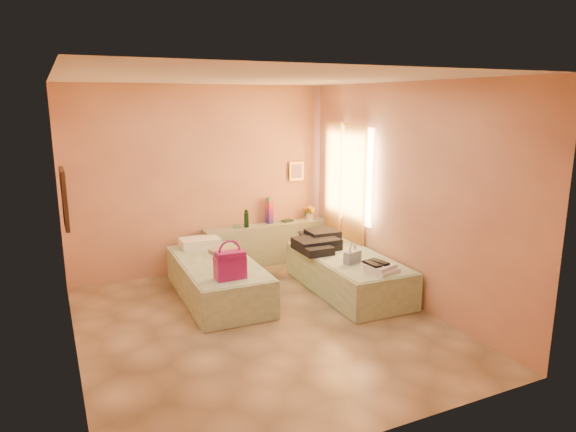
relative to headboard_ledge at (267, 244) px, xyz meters
The scene contains 16 objects.
ground 2.34m from the headboard_ledge, 114.90° to the right, with size 4.50×4.50×0.00m, color tan.
room_walls 2.25m from the headboard_ledge, 116.65° to the right, with size 4.02×4.51×2.81m.
headboard_ledge is the anchor object (origin of this frame).
bed_left 1.57m from the headboard_ledge, 137.98° to the right, with size 0.90×2.00×0.50m, color beige.
bed_right 1.67m from the headboard_ledge, 71.65° to the right, with size 0.90×2.00×0.50m, color beige.
water_bottle 0.58m from the headboard_ledge, behind, with size 0.07×0.07×0.26m, color black.
rainbow_box 0.54m from the headboard_ledge, 36.44° to the left, with size 0.09×0.09×0.41m, color #A11363.
small_dish 0.61m from the headboard_ledge, behind, with size 0.12×0.12×0.03m, color #498766.
green_book 0.50m from the headboard_ledge, ahead, with size 0.17×0.12×0.03m, color #223F25.
flower_vase 0.88m from the headboard_ledge, ahead, with size 0.22×0.22×0.28m, color silver.
magenta_handbag 2.16m from the headboard_ledge, 124.97° to the right, with size 0.36×0.20×0.34m, color #A11363.
khaki_garment 1.23m from the headboard_ledge, 141.75° to the right, with size 0.36×0.29×0.06m, color tan.
clothes_pile 1.19m from the headboard_ledge, 72.40° to the right, with size 0.67×0.67×0.20m, color black.
blue_handbag 1.93m from the headboard_ledge, 77.50° to the right, with size 0.25×0.11×0.16m, color #3A508C.
towel_stack 2.42m from the headboard_ledge, 77.00° to the right, with size 0.35×0.30×0.10m, color white.
sandal_pair 2.37m from the headboard_ledge, 78.15° to the right, with size 0.20×0.27×0.03m, color black.
Camera 1 is at (-2.11, -5.17, 2.58)m, focal length 32.00 mm.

